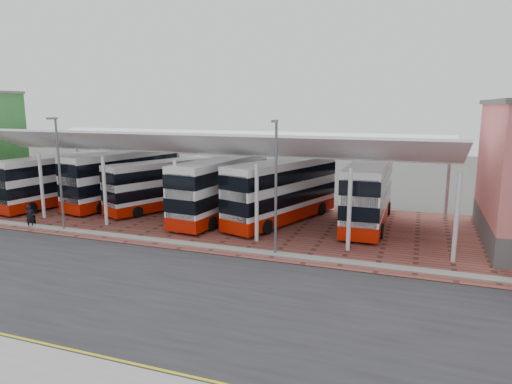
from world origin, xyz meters
TOP-DOWN VIEW (x-y plane):
  - ground at (0.00, 0.00)m, footprint 140.00×140.00m
  - road at (0.00, -1.00)m, footprint 120.00×14.00m
  - forecourt at (2.00, 13.00)m, footprint 72.00×16.00m
  - north_kerb at (0.00, 6.20)m, footprint 120.00×0.80m
  - yellow_line_near at (0.00, -7.00)m, footprint 120.00×0.12m
  - yellow_line_far at (0.00, -6.70)m, footprint 120.00×0.12m
  - canopy at (-6.00, 13.94)m, footprint 37.00×11.63m
  - lamp_west at (-14.00, 6.27)m, footprint 0.16×0.90m
  - lamp_east at (2.00, 6.27)m, footprint 0.16×0.90m
  - bus_0 at (-20.67, 12.76)m, footprint 4.14×10.95m
  - bus_1 at (-15.20, 15.10)m, footprint 4.92×11.87m
  - bus_2 at (-10.85, 14.52)m, footprint 6.16×10.20m
  - bus_3 at (-4.78, 13.47)m, footprint 3.79×11.66m
  - bus_4 at (0.09, 14.02)m, footprint 6.17×11.70m
  - bus_5 at (6.36, 15.45)m, footprint 2.91×11.41m
  - pedestrian at (-16.79, 6.00)m, footprint 0.61×0.71m
  - suitcase at (-17.44, 6.76)m, footprint 0.38×0.27m

SIDE VIEW (x-z plane):
  - ground at x=0.00m, z-range 0.00..0.00m
  - road at x=0.00m, z-range 0.00..0.02m
  - yellow_line_near at x=0.00m, z-range 0.02..0.03m
  - yellow_line_far at x=0.00m, z-range 0.02..0.03m
  - forecourt at x=2.00m, z-range 0.00..0.06m
  - north_kerb at x=0.00m, z-range 0.00..0.14m
  - suitcase at x=-17.44m, z-range 0.06..0.71m
  - pedestrian at x=-16.79m, z-range 0.06..1.72m
  - bus_2 at x=-10.85m, z-range 0.05..4.21m
  - bus_0 at x=-20.67m, z-range 0.05..4.45m
  - bus_5 at x=6.36m, z-range 0.04..4.74m
  - bus_3 at x=-4.78m, z-range 0.04..4.77m
  - bus_4 at x=0.09m, z-range 0.04..4.77m
  - bus_1 at x=-15.20m, z-range 0.04..4.81m
  - lamp_west at x=-14.00m, z-range 0.32..8.40m
  - lamp_east at x=2.00m, z-range 0.32..8.40m
  - canopy at x=-6.00m, z-range 2.26..9.33m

